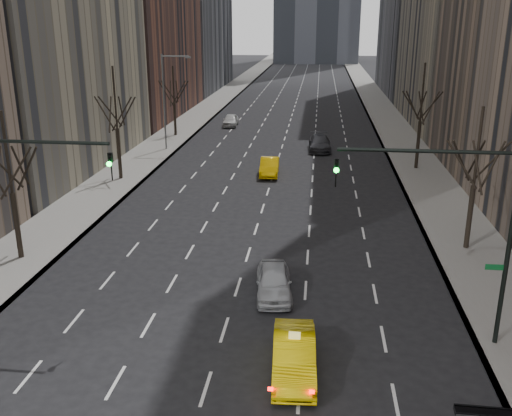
% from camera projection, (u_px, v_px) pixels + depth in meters
% --- Properties ---
extents(sidewalk_left, '(4.50, 320.00, 0.15)m').
position_uv_depth(sidewalk_left, '(205.00, 111.00, 79.60)').
color(sidewalk_left, slate).
rests_on(sidewalk_left, ground).
extents(sidewalk_right, '(4.50, 320.00, 0.15)m').
position_uv_depth(sidewalk_right, '(383.00, 114.00, 77.04)').
color(sidewalk_right, slate).
rests_on(sidewalk_right, ground).
extents(tree_lw_b, '(3.36, 3.50, 7.82)m').
position_uv_depth(tree_lw_b, '(12.00, 193.00, 29.38)').
color(tree_lw_b, black).
rests_on(tree_lw_b, ground).
extents(tree_lw_c, '(3.36, 3.50, 8.74)m').
position_uv_depth(tree_lw_c, '(117.00, 130.00, 44.37)').
color(tree_lw_c, black).
rests_on(tree_lw_c, ground).
extents(tree_lw_d, '(3.36, 3.50, 7.36)m').
position_uv_depth(tree_lw_d, '(174.00, 104.00, 61.49)').
color(tree_lw_d, black).
rests_on(tree_lw_d, ground).
extents(tree_rw_b, '(3.36, 3.50, 7.82)m').
position_uv_depth(tree_rw_b, '(473.00, 186.00, 30.64)').
color(tree_rw_b, black).
rests_on(tree_rw_b, ground).
extents(tree_rw_c, '(3.36, 3.50, 8.74)m').
position_uv_depth(tree_rw_c, '(420.00, 123.00, 47.52)').
color(tree_rw_c, black).
rests_on(tree_rw_c, ground).
extents(traffic_mast_right, '(6.69, 0.39, 8.00)m').
position_uv_depth(traffic_mast_right, '(466.00, 212.00, 20.95)').
color(traffic_mast_right, black).
rests_on(traffic_mast_right, ground).
extents(streetlight_far, '(2.83, 0.22, 9.00)m').
position_uv_depth(streetlight_far, '(167.00, 92.00, 54.12)').
color(streetlight_far, slate).
rests_on(streetlight_far, ground).
extents(taxi_sedan, '(1.74, 4.42, 1.43)m').
position_uv_depth(taxi_sedan, '(294.00, 356.00, 20.55)').
color(taxi_sedan, yellow).
rests_on(taxi_sedan, ground).
extents(silver_sedan_ahead, '(2.05, 4.19, 1.38)m').
position_uv_depth(silver_sedan_ahead, '(274.00, 281.00, 26.40)').
color(silver_sedan_ahead, '#ADAFB5').
rests_on(silver_sedan_ahead, ground).
extents(far_taxi, '(1.64, 4.29, 1.40)m').
position_uv_depth(far_taxi, '(270.00, 167.00, 46.85)').
color(far_taxi, '#FBBE05').
rests_on(far_taxi, ground).
extents(far_suv_grey, '(2.29, 5.16, 1.47)m').
position_uv_depth(far_suv_grey, '(320.00, 143.00, 55.63)').
color(far_suv_grey, '#2D2D32').
rests_on(far_suv_grey, ground).
extents(far_car_white, '(1.79, 4.17, 1.40)m').
position_uv_depth(far_car_white, '(231.00, 120.00, 68.32)').
color(far_car_white, silver).
rests_on(far_car_white, ground).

